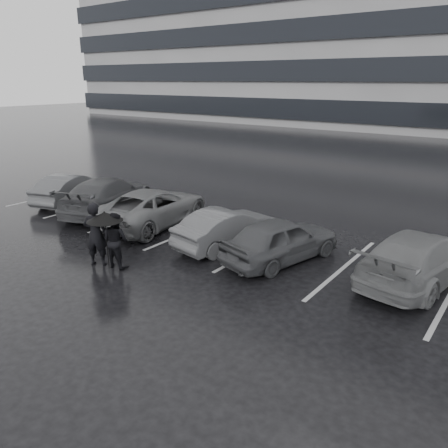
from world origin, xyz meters
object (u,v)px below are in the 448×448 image
pedestrian_right (115,240)px  car_west_b (153,207)px  car_west_a (227,228)px  car_east (419,257)px  car_west_d (71,188)px  car_main (281,239)px  car_west_c (108,195)px  pedestrian_left (96,234)px

pedestrian_right → car_west_b: bearing=-66.3°
pedestrian_right → car_west_a: bearing=-121.5°
car_west_b → car_east: size_ratio=1.04×
car_west_b → car_west_d: size_ratio=1.26×
car_main → car_west_d: (-10.57, 0.20, -0.03)m
pedestrian_right → car_east: bearing=-155.8°
car_west_c → car_main: bearing=158.7°
car_main → car_west_a: 2.01m
car_main → pedestrian_right: size_ratio=2.41×
car_west_b → pedestrian_right: size_ratio=2.99×
car_west_d → car_main: bearing=161.1°
car_west_c → car_east: (11.74, 0.76, -0.03)m
pedestrian_left → pedestrian_right: size_ratio=1.17×
car_west_a → car_main: bearing=-172.4°
car_west_a → car_west_c: car_west_c is taller
car_west_d → car_east: size_ratio=0.82×
car_west_c → pedestrian_left: 5.45m
car_west_a → car_west_d: car_west_d is taller
car_west_d → car_east: 14.22m
car_west_b → car_main: bearing=170.3°
pedestrian_left → pedestrian_right: pedestrian_left is taller
car_west_a → car_west_b: 3.49m
car_main → car_west_a: size_ratio=1.05×
car_west_a → pedestrian_right: bearing=73.3°
car_west_a → pedestrian_left: pedestrian_left is taller
car_west_c → pedestrian_right: pedestrian_right is taller
car_east → pedestrian_right: pedestrian_right is taller
car_main → car_west_c: size_ratio=0.80×
car_west_b → car_west_d: car_west_b is taller
car_west_c → pedestrian_right: size_ratio=3.01×
car_west_a → pedestrian_left: (-2.08, -3.48, 0.33)m
car_west_d → pedestrian_left: 7.44m
car_west_a → car_west_c: bearing=6.9°
car_main → pedestrian_left: (-4.10, -3.44, 0.28)m
car_west_b → car_east: 9.15m
car_main → car_west_d: car_main is taller
car_east → pedestrian_left: pedestrian_left is taller
car_west_a → pedestrian_left: bearing=67.8°
car_west_a → car_east: size_ratio=0.80×
car_east → pedestrian_right: bearing=38.7°
car_main → pedestrian_right: bearing=56.1°
car_west_a → car_west_d: bearing=7.6°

